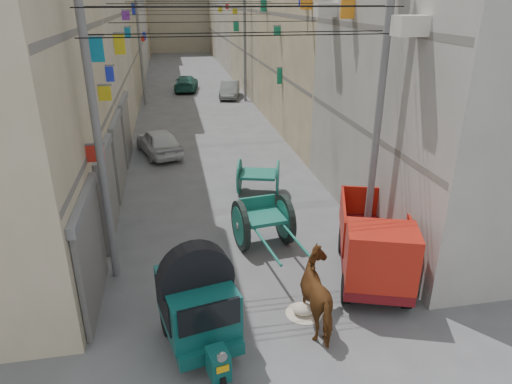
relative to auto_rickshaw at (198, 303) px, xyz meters
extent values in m
cube|color=#655F59|center=(-2.57, 5.20, 2.08)|extent=(0.25, 9.80, 0.18)
cube|color=#655F59|center=(-2.57, 5.20, 5.08)|extent=(0.25, 9.80, 0.18)
cube|color=#B7AF9D|center=(-6.45, 16.20, 4.88)|extent=(8.00, 12.00, 12.00)
cube|color=#655F59|center=(-2.57, 16.20, 2.08)|extent=(0.25, 11.76, 0.18)
cube|color=#655F59|center=(-2.57, 16.20, 5.08)|extent=(0.25, 11.76, 0.18)
cube|color=#655F59|center=(-2.57, 29.20, 2.08)|extent=(0.25, 13.72, 0.18)
cube|color=#655F59|center=(-2.57, 29.20, 5.08)|extent=(0.25, 13.72, 0.18)
cube|color=#A09C96|center=(-6.45, 43.20, 4.78)|extent=(8.00, 14.00, 11.80)
cube|color=#655F59|center=(-2.57, 43.20, 2.08)|extent=(0.25, 13.72, 0.18)
cube|color=#655F59|center=(-2.57, 43.20, 5.08)|extent=(0.25, 13.72, 0.18)
cube|color=tan|center=(-6.45, 56.20, 5.63)|extent=(8.00, 12.00, 13.50)
cube|color=#655F59|center=(-2.57, 56.20, 2.08)|extent=(0.25, 11.76, 0.18)
cube|color=#655F59|center=(-2.57, 56.20, 5.08)|extent=(0.25, 11.76, 0.18)
cube|color=#A09C96|center=(9.55, 5.20, 5.38)|extent=(8.00, 10.00, 13.00)
cube|color=#655F59|center=(5.67, 5.20, 2.08)|extent=(0.25, 9.80, 0.18)
cube|color=#655F59|center=(5.67, 5.20, 5.08)|extent=(0.25, 9.80, 0.18)
cube|color=tan|center=(9.55, 16.20, 4.88)|extent=(8.00, 12.00, 12.00)
cube|color=#655F59|center=(5.67, 16.20, 2.08)|extent=(0.25, 11.76, 0.18)
cube|color=#655F59|center=(5.67, 16.20, 5.08)|extent=(0.25, 11.76, 0.18)
cube|color=#655F59|center=(5.67, 29.20, 2.08)|extent=(0.25, 13.72, 0.18)
cube|color=#655F59|center=(5.67, 29.20, 5.08)|extent=(0.25, 13.72, 0.18)
cube|color=#B7AF9D|center=(9.55, 43.20, 4.78)|extent=(8.00, 14.00, 11.80)
cube|color=#655F59|center=(5.67, 43.20, 2.08)|extent=(0.25, 13.72, 0.18)
cube|color=#655F59|center=(5.67, 43.20, 5.08)|extent=(0.25, 13.72, 0.18)
cube|color=tan|center=(9.55, 56.20, 5.63)|extent=(8.00, 12.00, 13.50)
cube|color=#655F59|center=(5.67, 56.20, 2.08)|extent=(0.25, 11.76, 0.18)
cube|color=#655F59|center=(5.67, 56.20, 5.08)|extent=(0.25, 11.76, 0.18)
cube|color=tan|center=(1.55, 63.20, 5.38)|extent=(22.00, 10.00, 13.00)
cube|color=#49494E|center=(-2.37, 2.00, 0.18)|extent=(0.12, 3.00, 2.60)
cube|color=slate|center=(-2.35, 2.00, 1.63)|extent=(0.18, 3.20, 0.25)
cube|color=#49494E|center=(-2.37, 5.70, 0.18)|extent=(0.12, 3.00, 2.60)
cube|color=slate|center=(-2.35, 5.70, 1.63)|extent=(0.18, 3.20, 0.25)
cube|color=#49494E|center=(-2.37, 9.40, 0.18)|extent=(0.12, 3.00, 2.60)
cube|color=slate|center=(-2.35, 9.40, 1.63)|extent=(0.18, 3.20, 0.25)
cube|color=#49494E|center=(-2.37, 13.20, 0.18)|extent=(0.12, 3.00, 2.60)
cube|color=slate|center=(-2.35, 13.20, 1.63)|extent=(0.18, 3.20, 0.25)
cube|color=gold|center=(5.36, 31.48, 4.86)|extent=(0.38, 0.08, 0.41)
cube|color=#1D2FCB|center=(-2.31, 38.81, 2.50)|extent=(0.27, 0.08, 0.71)
cube|color=red|center=(-2.23, 3.63, 2.23)|extent=(0.44, 0.08, 0.42)
cube|color=gold|center=(-2.22, 12.99, 4.05)|extent=(0.45, 0.08, 0.84)
cube|color=gold|center=(5.35, 42.07, 4.79)|extent=(0.41, 0.08, 0.59)
cube|color=gold|center=(-2.26, 6.96, 3.12)|extent=(0.38, 0.08, 0.44)
cube|color=#167952|center=(5.34, 30.74, 3.73)|extent=(0.43, 0.08, 0.72)
cube|color=red|center=(5.41, 36.81, 5.13)|extent=(0.28, 0.08, 0.44)
cube|color=red|center=(-2.30, 35.27, 2.55)|extent=(0.31, 0.08, 0.44)
cube|color=#167952|center=(5.38, 16.22, 4.29)|extent=(0.35, 0.08, 0.45)
cube|color=#167952|center=(5.38, 19.85, 5.53)|extent=(0.34, 0.08, 0.79)
cube|color=#1D2FCB|center=(-2.31, 9.22, 3.38)|extent=(0.28, 0.08, 0.52)
cube|color=#1D2FCB|center=(-2.31, 26.82, 5.14)|extent=(0.28, 0.08, 0.74)
cube|color=#167952|center=(5.42, 15.71, 2.10)|extent=(0.26, 0.08, 0.80)
cube|color=#1D2FCB|center=(5.38, 6.57, 5.57)|extent=(0.34, 0.08, 0.55)
cube|color=#0E739B|center=(-2.21, 5.75, 4.55)|extent=(0.47, 0.08, 0.67)
cube|color=#722A9C|center=(-2.25, 18.35, 5.02)|extent=(0.40, 0.08, 0.47)
cube|color=#0E739B|center=(-2.29, 18.86, 4.12)|extent=(0.32, 0.08, 0.55)
cube|color=orange|center=(5.31, 10.94, 5.61)|extent=(0.47, 0.08, 0.35)
cube|color=orange|center=(5.33, 6.49, 5.61)|extent=(0.44, 0.08, 0.69)
cube|color=#1D2FCB|center=(-2.51, 3.20, 1.88)|extent=(0.10, 3.20, 0.80)
cube|color=#1D2FCB|center=(-2.51, 12.20, 1.88)|extent=(0.10, 3.20, 0.80)
cube|color=red|center=(-2.51, 24.20, 1.88)|extent=(0.10, 3.20, 0.80)
cube|color=#1D2FCB|center=(-2.51, 36.20, 1.88)|extent=(0.10, 3.20, 0.80)
cube|color=#1D2FCB|center=(5.61, 3.20, 1.88)|extent=(0.10, 3.20, 0.80)
cube|color=gold|center=(5.61, 12.20, 1.88)|extent=(0.10, 3.20, 0.80)
cube|color=orange|center=(5.61, 24.20, 1.88)|extent=(0.10, 3.20, 0.80)
cube|color=red|center=(5.61, 36.20, 1.88)|extent=(0.10, 3.20, 0.80)
cube|color=beige|center=(5.20, 2.20, 5.28)|extent=(0.70, 0.55, 0.45)
cube|color=beige|center=(5.20, 8.20, 5.48)|extent=(0.70, 0.55, 0.45)
cylinder|color=slate|center=(-2.05, 3.20, 2.88)|extent=(0.20, 0.20, 8.00)
cylinder|color=slate|center=(5.15, 3.20, 2.88)|extent=(0.20, 0.20, 8.00)
cylinder|color=slate|center=(-2.05, 25.20, 2.88)|extent=(0.20, 0.20, 8.00)
cylinder|color=slate|center=(5.15, 25.20, 2.88)|extent=(0.20, 0.20, 8.00)
cylinder|color=black|center=(1.55, 2.70, 5.08)|extent=(7.40, 0.02, 0.02)
cylinder|color=black|center=(1.55, 2.70, 5.68)|extent=(7.40, 0.02, 0.02)
cylinder|color=black|center=(1.55, 3.70, 5.08)|extent=(7.40, 0.02, 0.02)
cylinder|color=black|center=(1.55, 3.70, 5.68)|extent=(7.40, 0.02, 0.02)
cylinder|color=black|center=(1.55, 9.20, 5.08)|extent=(7.40, 0.02, 0.02)
cylinder|color=black|center=(1.55, 9.20, 5.68)|extent=(7.40, 0.02, 0.02)
cylinder|color=black|center=(1.55, 17.20, 5.08)|extent=(7.40, 0.02, 0.02)
cylinder|color=black|center=(1.55, 17.20, 5.68)|extent=(7.40, 0.02, 0.02)
cylinder|color=black|center=(1.55, 25.20, 5.08)|extent=(7.40, 0.02, 0.02)
cylinder|color=black|center=(1.55, 25.20, 5.68)|extent=(7.40, 0.02, 0.02)
cylinder|color=black|center=(0.29, -1.35, -0.82)|extent=(0.25, 0.61, 0.60)
cylinder|color=black|center=(-0.71, 0.52, -0.82)|extent=(0.25, 0.61, 0.60)
cylinder|color=black|center=(0.44, 0.76, -0.82)|extent=(0.25, 0.61, 0.60)
cube|color=#0B423F|center=(0.00, 0.01, -0.61)|extent=(1.73, 2.26, 0.30)
cube|color=#0B423F|center=(0.28, -1.30, -0.48)|extent=(0.47, 0.55, 0.59)
cylinder|color=silver|center=(0.33, -1.54, -0.11)|extent=(0.20, 0.09, 0.19)
cube|color=orange|center=(0.33, -1.56, -0.37)|extent=(0.24, 0.08, 0.13)
cube|color=#0B423F|center=(-0.01, 0.06, 0.00)|extent=(1.74, 2.07, 1.02)
cube|color=black|center=(0.18, -0.85, 0.27)|extent=(1.22, 0.32, 0.59)
cube|color=black|center=(-0.70, -0.08, 0.11)|extent=(0.31, 1.26, 0.69)
cube|color=black|center=(0.68, 0.21, 0.11)|extent=(0.31, 1.26, 0.69)
cube|color=silver|center=(0.19, -0.88, -0.53)|extent=(1.32, 0.33, 0.06)
cylinder|color=black|center=(1.52, 4.00, -0.36)|extent=(0.37, 1.52, 1.51)
cylinder|color=#155C4D|center=(1.52, 4.00, -0.36)|extent=(0.35, 1.19, 1.18)
cylinder|color=slate|center=(1.52, 4.00, -0.36)|extent=(0.26, 0.23, 0.19)
cylinder|color=black|center=(2.91, 4.20, -0.36)|extent=(0.37, 1.52, 1.51)
cylinder|color=#155C4D|center=(2.91, 4.20, -0.36)|extent=(0.35, 1.19, 1.18)
cylinder|color=slate|center=(2.91, 4.20, -0.36)|extent=(0.26, 0.23, 0.19)
cylinder|color=slate|center=(2.21, 4.10, -0.36)|extent=(1.46, 0.29, 0.09)
cube|color=#155C4D|center=(2.21, 4.10, -0.17)|extent=(1.29, 1.34, 0.11)
cube|color=#155C4D|center=(2.14, 4.63, 0.07)|extent=(1.14, 0.25, 0.38)
cylinder|color=#155C4D|center=(1.98, 2.70, -0.26)|extent=(0.43, 2.47, 0.08)
cylinder|color=#155C4D|center=(2.83, 2.82, -0.26)|extent=(0.43, 2.47, 0.08)
cylinder|color=black|center=(3.67, 0.92, -0.75)|extent=(0.43, 0.76, 0.74)
cylinder|color=black|center=(4.45, 3.25, -0.75)|extent=(0.43, 0.76, 0.74)
cylinder|color=black|center=(5.05, 0.46, -0.75)|extent=(0.43, 0.76, 0.74)
cylinder|color=black|center=(5.83, 2.79, -0.75)|extent=(0.43, 0.76, 0.74)
cube|color=#5A0C11|center=(4.75, 1.85, -0.51)|extent=(2.71, 4.01, 0.39)
cube|color=maroon|center=(4.34, 0.63, 0.28)|extent=(1.91, 1.63, 1.40)
cube|color=black|center=(4.18, 0.14, 0.39)|extent=(1.40, 0.53, 0.61)
cube|color=#5A0C11|center=(4.95, 2.44, -0.20)|extent=(2.37, 2.86, 0.13)
cube|color=maroon|center=(4.17, 2.70, 0.28)|extent=(0.85, 2.35, 0.95)
cube|color=maroon|center=(5.72, 2.18, 0.28)|extent=(0.85, 2.35, 0.95)
cube|color=maroon|center=(5.33, 3.58, 0.28)|extent=(1.61, 0.60, 0.95)
cylinder|color=#155C4D|center=(2.12, 8.20, -0.44)|extent=(0.45, 1.33, 1.37)
cylinder|color=#155C4D|center=(3.53, 7.79, -0.44)|extent=(0.45, 1.33, 1.37)
cube|color=#155C4D|center=(2.83, 7.99, -0.31)|extent=(1.58, 1.47, 0.11)
cylinder|color=slate|center=(2.83, 7.99, -0.44)|extent=(1.49, 0.50, 0.08)
ellipsoid|color=beige|center=(2.53, 0.63, -0.98)|extent=(0.55, 0.44, 0.27)
imported|color=brown|center=(2.80, 0.20, -0.30)|extent=(0.99, 1.98, 1.63)
imported|color=silver|center=(-0.97, 13.60, -0.48)|extent=(2.53, 4.03, 1.28)
imported|color=#5B615F|center=(4.17, 26.58, -0.51)|extent=(2.03, 3.87, 1.21)
imported|color=#1D5649|center=(1.07, 29.95, -0.51)|extent=(2.23, 4.36, 1.21)
camera|label=1|loc=(-0.24, -7.93, 5.86)|focal=32.00mm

